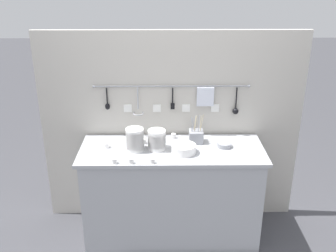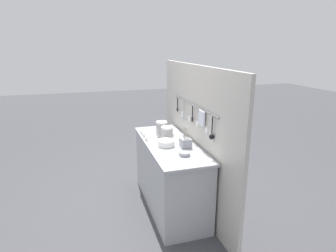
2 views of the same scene
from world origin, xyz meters
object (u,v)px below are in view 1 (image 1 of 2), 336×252
steel_mixing_bowl (224,145)px  cup_beside_plates (114,161)px  bowl_stack_tall_left (157,139)px  cup_mid_row (173,136)px  cup_front_right (152,161)px  bowl_stack_nested_right (135,139)px  cutlery_caddy (196,136)px  plate_stack (184,149)px  cup_edge_near (144,141)px  cup_centre (107,145)px  cup_back_left (131,161)px

steel_mixing_bowl → cup_beside_plates: bearing=-162.5°
cup_beside_plates → bowl_stack_tall_left: bearing=38.1°
cup_beside_plates → cup_mid_row: size_ratio=1.00×
cup_front_right → bowl_stack_nested_right: bearing=122.1°
cutlery_caddy → cup_front_right: cutlery_caddy is taller
bowl_stack_nested_right → plate_stack: 0.41m
plate_stack → cup_mid_row: bearing=105.0°
bowl_stack_tall_left → cup_mid_row: bowl_stack_tall_left is taller
steel_mixing_bowl → cup_mid_row: size_ratio=2.90×
cup_beside_plates → cup_edge_near: 0.42m
bowl_stack_nested_right → bowl_stack_tall_left: bearing=6.0°
bowl_stack_tall_left → cup_edge_near: bowl_stack_tall_left is taller
cup_centre → cutlery_caddy: bearing=7.5°
cutlery_caddy → cup_mid_row: (-0.19, 0.09, -0.04)m
cutlery_caddy → cup_front_right: size_ratio=6.31×
cup_mid_row → cup_edge_near: (-0.26, -0.11, 0.00)m
bowl_stack_tall_left → cup_beside_plates: (-0.33, -0.26, -0.06)m
cup_centre → cup_edge_near: (0.31, 0.08, 0.00)m
steel_mixing_bowl → cup_front_right: size_ratio=2.90×
bowl_stack_nested_right → steel_mixing_bowl: size_ratio=1.57×
cup_back_left → cup_centre: (-0.23, 0.28, 0.00)m
plate_stack → bowl_stack_tall_left: bearing=160.6°
cup_mid_row → cup_centre: bearing=-161.9°
cutlery_caddy → cup_centre: size_ratio=6.31×
cup_beside_plates → cup_back_left: (0.13, 0.00, 0.00)m
plate_stack → cutlery_caddy: 0.24m
bowl_stack_tall_left → cup_front_right: size_ratio=4.02×
plate_stack → cup_centre: plate_stack is taller
bowl_stack_nested_right → steel_mixing_bowl: (0.76, 0.05, -0.08)m
steel_mixing_bowl → cup_back_left: cup_back_left is taller
steel_mixing_bowl → cup_front_right: (-0.61, -0.29, 0.00)m
plate_stack → cup_mid_row: size_ratio=4.82×
bowl_stack_nested_right → steel_mixing_bowl: 0.76m
cup_front_right → cup_beside_plates: bearing=180.0°
plate_stack → cup_centre: 0.66m
bowl_stack_tall_left → cup_edge_near: size_ratio=4.02×
steel_mixing_bowl → cutlery_caddy: cutlery_caddy is taller
cup_front_right → cup_centre: bearing=144.2°
bowl_stack_tall_left → cup_centre: bowl_stack_tall_left is taller
cup_mid_row → cup_centre: same height
bowl_stack_nested_right → cup_front_right: 0.29m
bowl_stack_nested_right → cutlery_caddy: (0.52, 0.15, -0.04)m
bowl_stack_tall_left → cup_centre: size_ratio=4.02×
cup_beside_plates → cup_back_left: same height
cup_beside_plates → cup_back_left: bearing=0.0°
bowl_stack_nested_right → cup_edge_near: bowl_stack_nested_right is taller
bowl_stack_nested_right → cup_front_right: bearing=-57.9°
bowl_stack_tall_left → cutlery_caddy: cutlery_caddy is taller
bowl_stack_nested_right → cutlery_caddy: bearing=15.7°
cutlery_caddy → cup_beside_plates: size_ratio=6.31×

